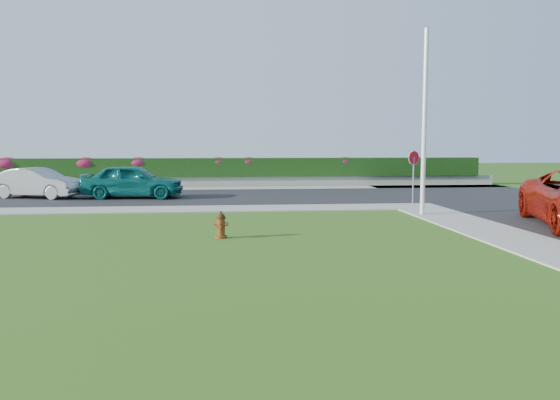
{
  "coord_description": "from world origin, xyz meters",
  "views": [
    {
      "loc": [
        -0.55,
        -12.09,
        2.48
      ],
      "look_at": [
        1.01,
        3.45,
        0.9
      ],
      "focal_mm": 35.0,
      "sensor_mm": 36.0,
      "label": 1
    }
  ],
  "objects": [
    {
      "name": "flower_clump_b",
      "position": [
        -8.61,
        20.5,
        1.42
      ],
      "size": [
        1.4,
        0.9,
        0.7
      ],
      "primitive_type": "ellipsoid",
      "color": "#A41C4E",
      "rests_on": "hedge"
    },
    {
      "name": "street_far",
      "position": [
        -5.0,
        14.0,
        0.02
      ],
      "size": [
        26.0,
        8.0,
        0.04
      ],
      "primitive_type": "cube",
      "color": "black",
      "rests_on": "ground"
    },
    {
      "name": "retaining_wall",
      "position": [
        -1.0,
        20.5,
        0.3
      ],
      "size": [
        34.0,
        0.4,
        0.6
      ],
      "primitive_type": "cube",
      "color": "gray",
      "rests_on": "ground"
    },
    {
      "name": "flower_clump_e",
      "position": [
        0.8,
        20.5,
        1.47
      ],
      "size": [
        1.18,
        0.76,
        0.59
      ],
      "primitive_type": "ellipsoid",
      "color": "#A41C4E",
      "rests_on": "hedge"
    },
    {
      "name": "sedan_teal",
      "position": [
        -4.8,
        13.53,
        0.82
      ],
      "size": [
        4.73,
        2.25,
        1.56
      ],
      "primitive_type": "imported",
      "rotation": [
        0.0,
        0.0,
        1.48
      ],
      "color": "#0C5F5B",
      "rests_on": "street_far"
    },
    {
      "name": "curb_corner",
      "position": [
        7.0,
        9.0,
        0.02
      ],
      "size": [
        2.0,
        2.0,
        0.04
      ],
      "primitive_type": "cube",
      "color": "gray",
      "rests_on": "ground"
    },
    {
      "name": "sedan_silver",
      "position": [
        -9.17,
        14.01,
        0.73
      ],
      "size": [
        4.45,
        2.77,
        1.38
      ],
      "primitive_type": "imported",
      "rotation": [
        0.0,
        0.0,
        1.23
      ],
      "color": "#A1A2A8",
      "rests_on": "street_far"
    },
    {
      "name": "sidewalk_beyond",
      "position": [
        -1.0,
        19.0,
        0.02
      ],
      "size": [
        34.0,
        2.0,
        0.04
      ],
      "primitive_type": "cube",
      "color": "gray",
      "rests_on": "ground"
    },
    {
      "name": "sidewalk_far",
      "position": [
        -6.0,
        9.0,
        0.02
      ],
      "size": [
        24.0,
        2.0,
        0.04
      ],
      "primitive_type": "cube",
      "color": "gray",
      "rests_on": "ground"
    },
    {
      "name": "stop_sign",
      "position": [
        7.22,
        9.85,
        1.65
      ],
      "size": [
        0.57,
        0.26,
        2.26
      ],
      "rotation": [
        0.0,
        0.0,
        0.02
      ],
      "color": "slate",
      "rests_on": "ground"
    },
    {
      "name": "flower_clump_a",
      "position": [
        -12.98,
        20.5,
        1.4
      ],
      "size": [
        1.49,
        0.96,
        0.75
      ],
      "primitive_type": "ellipsoid",
      "color": "#A41C4E",
      "rests_on": "hedge"
    },
    {
      "name": "utility_pole",
      "position": [
        6.38,
        6.5,
        3.23
      ],
      "size": [
        0.16,
        0.16,
        6.47
      ],
      "primitive_type": "cylinder",
      "color": "silver",
      "rests_on": "ground"
    },
    {
      "name": "flower_clump_d",
      "position": [
        -0.96,
        20.5,
        1.47
      ],
      "size": [
        1.16,
        0.74,
        0.58
      ],
      "primitive_type": "ellipsoid",
      "color": "#A41C4E",
      "rests_on": "hedge"
    },
    {
      "name": "flower_clump_f",
      "position": [
        6.65,
        20.5,
        1.47
      ],
      "size": [
        1.15,
        0.74,
        0.58
      ],
      "primitive_type": "ellipsoid",
      "color": "#A41C4E",
      "rests_on": "hedge"
    },
    {
      "name": "hedge",
      "position": [
        -1.0,
        20.6,
        1.15
      ],
      "size": [
        32.0,
        0.9,
        1.1
      ],
      "primitive_type": "cube",
      "color": "black",
      "rests_on": "retaining_wall"
    },
    {
      "name": "ground",
      "position": [
        0.0,
        0.0,
        0.0
      ],
      "size": [
        120.0,
        120.0,
        0.0
      ],
      "primitive_type": "plane",
      "color": "black",
      "rests_on": "ground"
    },
    {
      "name": "fire_hydrant",
      "position": [
        -0.68,
        2.39,
        0.34
      ],
      "size": [
        0.38,
        0.36,
        0.72
      ],
      "rotation": [
        0.0,
        0.0,
        -0.33
      ],
      "color": "#58260D",
      "rests_on": "ground"
    },
    {
      "name": "flower_clump_c",
      "position": [
        -5.61,
        20.5,
        1.44
      ],
      "size": [
        1.31,
        0.84,
        0.65
      ],
      "primitive_type": "ellipsoid",
      "color": "#A41C4E",
      "rests_on": "hedge"
    }
  ]
}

